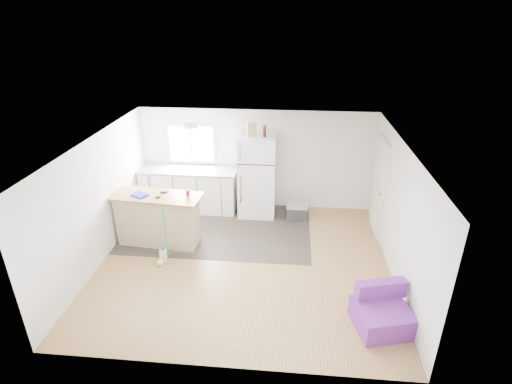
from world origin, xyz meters
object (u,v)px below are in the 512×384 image
Objects in this scene: refrigerator at (257,176)px; red_cup at (188,193)px; cardboard_box at (251,129)px; bottle_right at (265,131)px; kitchen_cabinets at (189,189)px; blue_tray at (140,195)px; purple_seat at (382,313)px; mop at (162,254)px; bottle_left at (265,132)px; cooler at (297,211)px; cleaner_jug at (163,255)px; peninsula at (158,219)px.

red_cup is at bearing -131.29° from refrigerator.
red_cup is at bearing -128.79° from cardboard_box.
refrigerator is at bearing 165.99° from bottle_right.
bottle_right is (1.82, -0.10, 1.51)m from kitchen_cabinets.
blue_tray is 1.00× the size of cardboard_box.
purple_seat is (3.90, -3.61, -0.29)m from kitchen_cabinets.
red_cup reaches higher than blue_tray.
mop reaches higher than purple_seat.
bottle_left is at bearing -29.58° from refrigerator.
bottle_right reaches higher than red_cup.
bottle_right is at bearing 94.37° from bottle_left.
cooler is 3.30m from mop.
cooler is 3.23m from cleaner_jug.
red_cup reaches higher than cleaner_jug.
refrigerator is (1.90, 1.51, 0.41)m from peninsula.
peninsula reaches higher than cooler.
refrigerator is at bearing 165.47° from cooler.
refrigerator is 1.93m from red_cup.
refrigerator reaches higher than blue_tray.
blue_tray is at bearing -158.22° from cooler.
purple_seat is 7.94× the size of red_cup.
purple_seat is at bearing -59.05° from bottle_left.
cleaner_jug is 1.29m from blue_tray.
cardboard_box is at bearing 36.00° from blue_tray.
kitchen_cabinets is 2.27m from cleaner_jug.
cardboard_box reaches higher than blue_tray.
kitchen_cabinets is 7.75× the size of cardboard_box.
peninsula is 1.43× the size of mop.
bottle_left is 1.00× the size of bottle_right.
bottle_left is at bearing 106.57° from purple_seat.
cleaner_jug is 0.23× the size of mop.
bottle_left is (2.38, 1.46, 0.94)m from blue_tray.
refrigerator is 2.01× the size of purple_seat.
mop is (0.28, -0.79, -0.32)m from peninsula.
kitchen_cabinets reaches higher than blue_tray.
kitchen_cabinets is at bearing 85.39° from cleaner_jug.
mop is at bearing -113.12° from red_cup.
peninsula is 6.08× the size of cardboard_box.
mop reaches higher than blue_tray.
kitchen_cabinets is 1.21× the size of refrigerator.
kitchen_cabinets reaches higher than cleaner_jug.
bottle_right is (0.16, -0.04, 1.08)m from refrigerator.
refrigerator reaches higher than red_cup.
refrigerator is 7.66× the size of bottle_right.
mop is 4.25× the size of cardboard_box.
refrigerator is 1.12m from cardboard_box.
blue_tray is at bearing 127.98° from cleaner_jug.
kitchen_cabinets reaches higher than purple_seat.
mop is at bearing -128.34° from bottle_right.
cardboard_box reaches higher than kitchen_cabinets.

